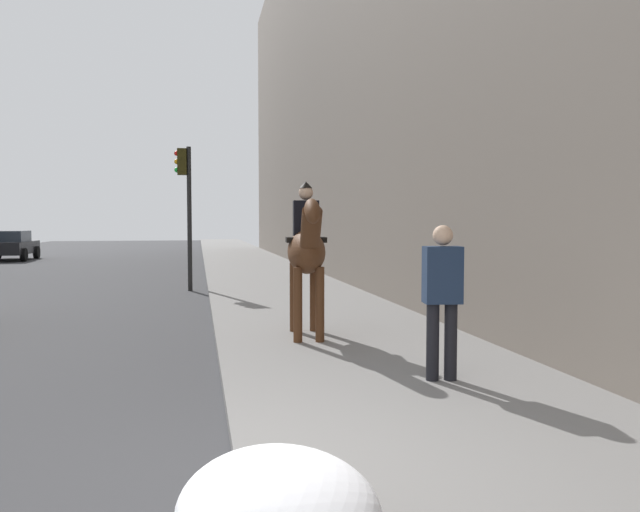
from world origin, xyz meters
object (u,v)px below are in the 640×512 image
Objects in this scene: mounted_horse_near at (307,250)px; pedestrian_greeting at (442,292)px; car_near_lane at (10,245)px; traffic_light_near_curb at (186,195)px.

pedestrian_greeting is at bearing 25.29° from mounted_horse_near.
mounted_horse_near is 0.60× the size of car_near_lane.
traffic_light_near_curb is (7.79, 1.90, 1.15)m from mounted_horse_near.
mounted_horse_near is 2.96m from pedestrian_greeting.
car_near_lane is at bearing 29.58° from traffic_light_near_curb.
traffic_light_near_curb is at bearing -161.15° from mounted_horse_near.
traffic_light_near_curb is (-15.29, -8.68, 1.84)m from car_near_lane.
car_near_lane is (23.08, 10.58, -0.70)m from mounted_horse_near.
traffic_light_near_curb reaches higher than mounted_horse_near.
mounted_horse_near is at bearing -166.28° from traffic_light_near_curb.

